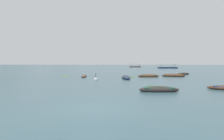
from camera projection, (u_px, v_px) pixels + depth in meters
ground_plane at (109, 65)px, 1507.79m from camera, size 6000.00×6000.00×0.00m
mountain_1 at (4, 50)px, 2397.51m from camera, size 1076.50×1076.50×386.52m
mountain_2 at (57, 56)px, 2180.51m from camera, size 688.52×688.52×203.94m
rowboat_0 at (148, 76)px, 31.08m from camera, size 3.63×1.20×0.61m
rowboat_1 at (84, 76)px, 30.99m from camera, size 1.09×3.52×0.49m
rowboat_2 at (183, 74)px, 37.60m from camera, size 4.12×3.36×0.57m
rowboat_4 at (126, 77)px, 27.03m from camera, size 1.39×3.96×0.64m
rowboat_5 at (159, 90)px, 14.36m from camera, size 3.15×0.97×0.53m
rowboat_6 at (173, 76)px, 31.80m from camera, size 4.04×2.48×0.63m
ferry_0 at (135, 67)px, 131.78m from camera, size 8.23×4.20×2.54m
ferry_1 at (168, 68)px, 94.36m from camera, size 9.56×4.55×2.54m
mooring_buoy at (96, 79)px, 24.68m from camera, size 0.49×0.49×1.06m
weed_patch_0 at (129, 77)px, 31.03m from camera, size 3.31×3.38×0.14m
weed_patch_1 at (66, 76)px, 32.31m from camera, size 1.93×2.44×0.14m
weed_patch_2 at (157, 87)px, 16.96m from camera, size 3.42×3.48×0.14m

